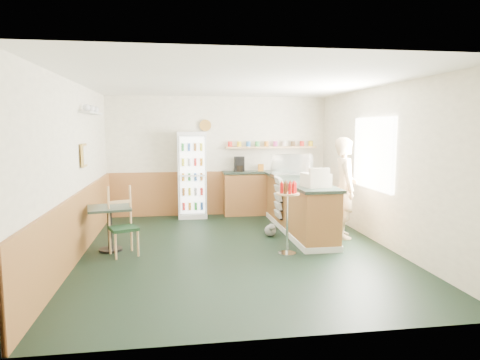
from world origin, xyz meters
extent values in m
plane|color=black|center=(0.00, 0.00, 0.00)|extent=(6.00, 6.00, 0.00)
cube|color=#F0E8CC|center=(0.00, 3.01, 1.35)|extent=(5.00, 0.02, 2.70)
cube|color=#F0E8CC|center=(-2.51, 0.00, 1.35)|extent=(0.02, 6.00, 2.70)
cube|color=#F0E8CC|center=(2.51, 0.00, 1.35)|extent=(0.02, 6.00, 2.70)
cube|color=white|center=(0.00, 0.00, 2.71)|extent=(5.00, 6.00, 0.02)
cube|color=#995631|center=(0.00, 2.97, 0.50)|extent=(4.98, 0.05, 1.00)
cube|color=#995631|center=(-2.47, 0.00, 0.50)|extent=(0.05, 5.98, 1.00)
cube|color=white|center=(2.46, 0.30, 1.55)|extent=(0.06, 1.45, 1.25)
cube|color=gold|center=(-2.45, 0.50, 1.55)|extent=(0.03, 0.32, 0.38)
cube|color=silver|center=(-2.40, 1.00, 2.25)|extent=(0.18, 1.20, 0.03)
cylinder|color=#A47229|center=(-0.30, 2.94, 2.05)|extent=(0.26, 0.04, 0.26)
cube|color=#995631|center=(1.35, 1.07, 0.47)|extent=(0.60, 2.95, 0.95)
cube|color=silver|center=(1.35, 1.07, 0.05)|extent=(0.64, 2.97, 0.10)
cube|color=#28382F|center=(1.35, 1.08, 0.98)|extent=(0.68, 3.01, 0.05)
cube|color=#995631|center=(1.20, 2.80, 0.47)|extent=(2.20, 0.38, 0.95)
cube|color=#28382F|center=(1.20, 2.80, 0.98)|extent=(2.24, 0.42, 0.05)
cube|color=tan|center=(1.20, 2.88, 1.55)|extent=(2.10, 0.22, 0.04)
cube|color=black|center=(0.45, 2.80, 1.18)|extent=(0.22, 0.18, 0.34)
cylinder|color=#B2664C|center=(0.25, 2.88, 1.63)|extent=(0.10, 0.10, 0.12)
cylinder|color=#B2664C|center=(0.46, 2.88, 1.63)|extent=(0.10, 0.10, 0.12)
cylinder|color=#B2664C|center=(0.67, 2.88, 1.63)|extent=(0.10, 0.10, 0.12)
cylinder|color=#B2664C|center=(0.88, 2.88, 1.63)|extent=(0.10, 0.10, 0.12)
cylinder|color=#B2664C|center=(1.09, 2.88, 1.63)|extent=(0.10, 0.10, 0.12)
cylinder|color=#B2664C|center=(1.31, 2.88, 1.63)|extent=(0.10, 0.10, 0.12)
cylinder|color=#B2664C|center=(1.52, 2.88, 1.63)|extent=(0.10, 0.10, 0.12)
cylinder|color=#B2664C|center=(1.73, 2.88, 1.63)|extent=(0.10, 0.10, 0.12)
cylinder|color=#B2664C|center=(1.94, 2.88, 1.63)|extent=(0.10, 0.10, 0.12)
cylinder|color=#B2664C|center=(2.15, 2.88, 1.63)|extent=(0.10, 0.10, 0.12)
cube|color=silver|center=(-0.62, 2.78, 0.95)|extent=(0.63, 0.45, 1.91)
cube|color=white|center=(-0.62, 2.55, 0.96)|extent=(0.53, 0.02, 1.68)
cube|color=silver|center=(-0.62, 2.48, 0.96)|extent=(0.57, 0.02, 1.75)
cube|color=silver|center=(1.35, 1.64, 1.04)|extent=(0.79, 0.41, 0.05)
cube|color=silver|center=(1.35, 1.64, 1.26)|extent=(0.77, 0.40, 0.40)
cube|color=beige|center=(1.35, 0.08, 1.12)|extent=(0.45, 0.47, 0.23)
imported|color=tan|center=(2.05, 0.53, 0.91)|extent=(0.53, 0.67, 1.83)
cylinder|color=silver|center=(0.76, -0.34, 0.01)|extent=(0.29, 0.29, 0.02)
cylinder|color=silver|center=(0.76, -0.34, 0.49)|extent=(0.04, 0.04, 0.96)
cylinder|color=tan|center=(0.76, -0.34, 0.97)|extent=(0.37, 0.37, 0.03)
cylinder|color=red|center=(0.86, -0.37, 1.06)|extent=(0.05, 0.05, 0.16)
cylinder|color=red|center=(0.86, -0.30, 1.06)|extent=(0.05, 0.05, 0.16)
cylinder|color=red|center=(0.82, -0.25, 1.06)|extent=(0.05, 0.05, 0.16)
cylinder|color=red|center=(0.76, -0.23, 1.06)|extent=(0.05, 0.05, 0.16)
cylinder|color=red|center=(0.69, -0.25, 1.06)|extent=(0.05, 0.05, 0.16)
cylinder|color=red|center=(0.65, -0.30, 1.06)|extent=(0.05, 0.05, 0.16)
cylinder|color=red|center=(0.65, -0.37, 1.06)|extent=(0.05, 0.05, 0.16)
cylinder|color=red|center=(0.69, -0.43, 1.06)|extent=(0.05, 0.05, 0.16)
cylinder|color=red|center=(0.76, -0.45, 1.06)|extent=(0.05, 0.05, 0.16)
cylinder|color=red|center=(0.82, -0.43, 1.06)|extent=(0.05, 0.05, 0.16)
cube|color=black|center=(1.01, 1.26, 0.25)|extent=(0.05, 0.41, 0.03)
cube|color=beige|center=(0.99, 1.26, 0.32)|extent=(0.09, 0.37, 0.14)
cube|color=black|center=(1.01, 1.26, 0.42)|extent=(0.05, 0.41, 0.03)
cube|color=beige|center=(0.99, 1.26, 0.49)|extent=(0.09, 0.37, 0.14)
cube|color=black|center=(1.01, 1.26, 0.58)|extent=(0.05, 0.41, 0.03)
cube|color=beige|center=(0.99, 1.26, 0.65)|extent=(0.09, 0.37, 0.14)
cube|color=black|center=(1.01, 1.26, 0.75)|extent=(0.05, 0.41, 0.03)
cube|color=beige|center=(0.99, 1.26, 0.82)|extent=(0.09, 0.37, 0.14)
cube|color=black|center=(1.01, 1.26, 0.91)|extent=(0.05, 0.41, 0.03)
cube|color=beige|center=(0.99, 1.26, 0.98)|extent=(0.09, 0.37, 0.14)
cylinder|color=black|center=(-2.05, 0.26, 0.02)|extent=(0.38, 0.38, 0.04)
cylinder|color=black|center=(-2.05, 0.26, 0.36)|extent=(0.08, 0.08, 0.66)
cube|color=#28382F|center=(-2.05, 0.26, 0.71)|extent=(0.78, 0.78, 0.04)
cube|color=black|center=(-1.80, -0.02, 0.43)|extent=(0.52, 0.52, 0.05)
cylinder|color=tan|center=(-1.97, -0.20, 0.21)|extent=(0.03, 0.03, 0.42)
cylinder|color=tan|center=(-1.63, -0.20, 0.21)|extent=(0.03, 0.03, 0.42)
cylinder|color=tan|center=(-1.97, 0.15, 0.21)|extent=(0.03, 0.03, 0.42)
cylinder|color=tan|center=(-1.63, 0.15, 0.21)|extent=(0.03, 0.03, 0.42)
cube|color=tan|center=(-1.80, 0.16, 0.76)|extent=(0.35, 0.17, 0.65)
sphere|color=gray|center=(0.74, 0.81, 0.11)|extent=(0.21, 0.21, 0.21)
sphere|color=gray|center=(0.74, 0.70, 0.19)|extent=(0.13, 0.13, 0.13)
camera|label=1|loc=(-0.96, -6.77, 1.99)|focal=32.00mm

